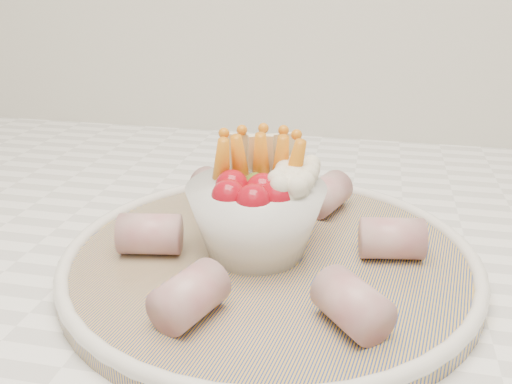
# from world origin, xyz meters

# --- Properties ---
(serving_platter) EXTENTS (0.40, 0.40, 0.02)m
(serving_platter) POSITION_xyz_m (-0.17, 1.35, 0.93)
(serving_platter) COLOR navy
(serving_platter) RESTS_ON kitchen_counter
(veggie_bowl) EXTENTS (0.12, 0.12, 0.10)m
(veggie_bowl) POSITION_xyz_m (-0.18, 1.35, 0.98)
(veggie_bowl) COLOR white
(veggie_bowl) RESTS_ON serving_platter
(cured_meat_rolls) EXTENTS (0.26, 0.27, 0.04)m
(cured_meat_rolls) POSITION_xyz_m (-0.17, 1.35, 0.95)
(cured_meat_rolls) COLOR #A54B55
(cured_meat_rolls) RESTS_ON serving_platter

